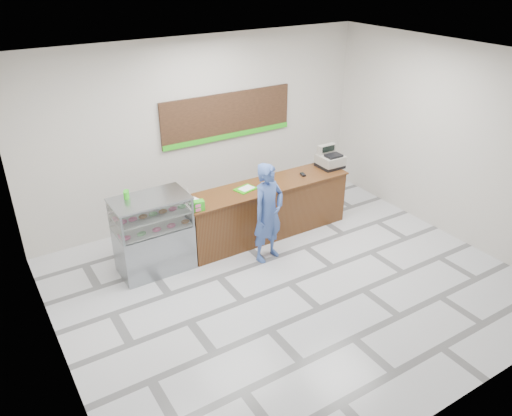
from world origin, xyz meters
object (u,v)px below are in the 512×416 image
sales_counter (267,210)px  serving_tray (245,189)px  customer (268,213)px  display_case (153,234)px  cash_register (330,159)px

sales_counter → serving_tray: (-0.44, 0.02, 0.52)m
serving_tray → customer: (0.01, -0.73, -0.16)m
display_case → customer: bearing=-21.4°
customer → cash_register: bearing=8.4°
sales_counter → display_case: size_ratio=2.45×
display_case → serving_tray: size_ratio=3.20×
cash_register → customer: customer is taller
sales_counter → cash_register: cash_register is taller
sales_counter → display_case: bearing=-180.0°
display_case → serving_tray: (1.78, 0.02, 0.36)m
sales_counter → customer: 0.90m
cash_register → serving_tray: 1.94m
display_case → customer: (1.79, -0.70, 0.20)m
customer → serving_tray: bearing=77.8°
serving_tray → customer: 0.74m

